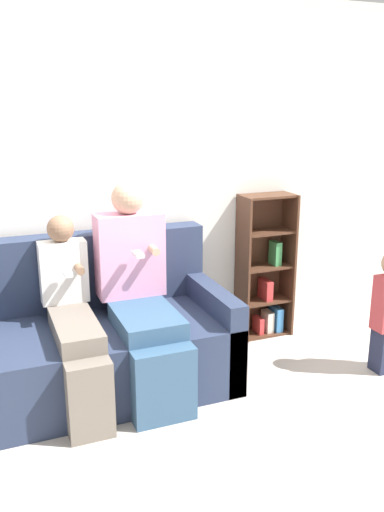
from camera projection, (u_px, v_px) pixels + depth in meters
ground_plane at (136, 427)px, 3.15m from camera, size 14.00×14.00×0.00m
back_wall at (88, 184)px, 3.72m from camera, size 10.00×0.06×2.55m
couch at (90, 342)px, 3.51m from camera, size 1.78×0.91×0.97m
adult_seated at (140, 288)px, 3.43m from camera, size 0.44×0.84×1.33m
child_seated at (74, 317)px, 3.25m from camera, size 0.30×0.85×1.14m
bookshelf at (264, 273)px, 4.30m from camera, size 0.42×0.24×1.14m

